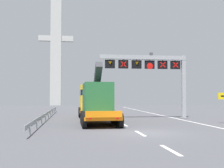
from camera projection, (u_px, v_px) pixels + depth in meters
ground at (146, 133)px, 18.69m from camera, size 112.00×112.00×0.00m
lane_markings at (99, 111)px, 46.72m from camera, size 0.20×71.33×0.01m
edge_line_right at (174, 118)px, 31.40m from camera, size 0.20×63.00×0.01m
overhead_lane_gantry at (153, 68)px, 31.03m from camera, size 9.62×0.90×7.06m
heavy_haul_truck_orange at (95, 100)px, 28.73m from camera, size 3.07×14.08×5.30m
guardrail_left at (48, 113)px, 30.45m from camera, size 0.13×29.69×0.76m
bridge_pylon_distant at (56, 50)px, 76.25m from camera, size 9.00×2.00×28.36m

